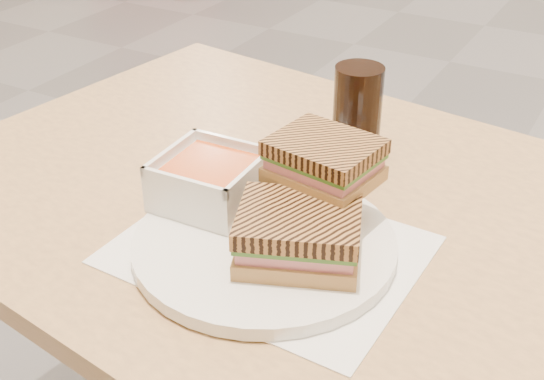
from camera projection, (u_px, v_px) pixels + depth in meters
The scene contains 7 objects.
main_table at pixel (362, 299), 0.90m from camera, with size 1.28×0.86×0.75m.
tray_liner at pixel (269, 250), 0.79m from camera, with size 0.34×0.26×0.00m.
plate at pixel (264, 244), 0.79m from camera, with size 0.30×0.30×0.02m.
soup_bowl at pixel (210, 182), 0.84m from camera, with size 0.12×0.12×0.06m.
panini_lower at pixel (299, 234), 0.74m from camera, with size 0.16×0.15×0.06m.
panini_upper at pixel (324, 161), 0.78m from camera, with size 0.13×0.11×0.05m.
cola_glass at pixel (357, 116), 0.94m from camera, with size 0.06×0.06×0.14m.
Camera 1 is at (0.34, -2.57, 1.22)m, focal length 46.36 mm.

